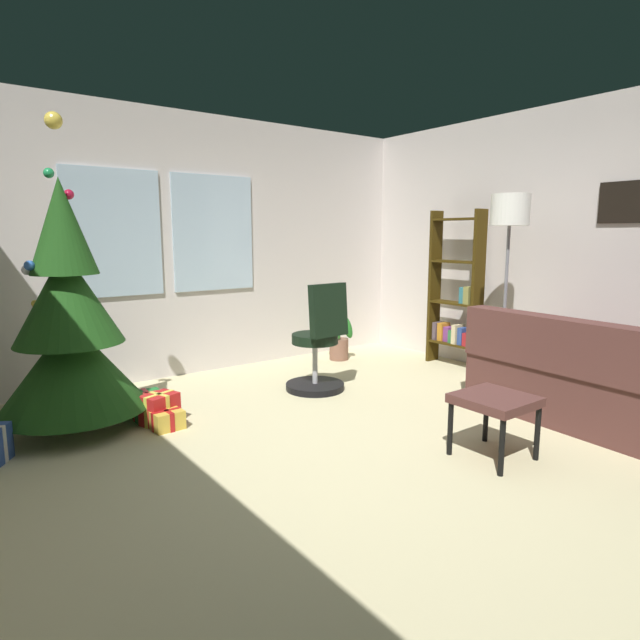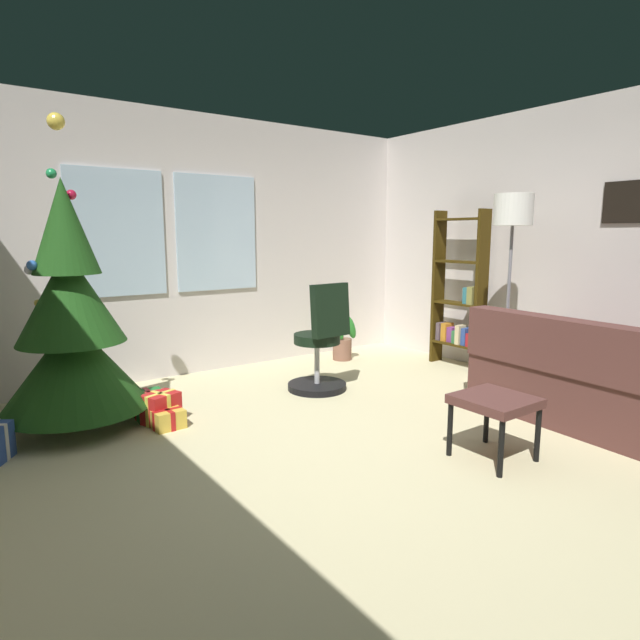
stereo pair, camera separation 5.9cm
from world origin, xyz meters
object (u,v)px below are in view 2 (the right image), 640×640
(holiday_tree, at_px, (72,328))
(gift_box_red, at_px, (161,408))
(couch, at_px, (636,390))
(gift_box_gold, at_px, (168,419))
(gift_box_green, at_px, (150,405))
(footstool, at_px, (495,405))
(bookshelf, at_px, (459,299))
(floor_lamp, at_px, (512,226))
(office_chair, at_px, (321,348))
(potted_plant, at_px, (341,339))

(holiday_tree, height_order, gift_box_red, holiday_tree)
(couch, relative_size, holiday_tree, 0.91)
(gift_box_gold, bearing_deg, gift_box_green, 97.39)
(footstool, relative_size, gift_box_red, 1.47)
(footstool, bearing_deg, bookshelf, 45.08)
(couch, relative_size, footstool, 4.60)
(footstool, height_order, floor_lamp, floor_lamp)
(footstool, relative_size, office_chair, 0.44)
(office_chair, height_order, bookshelf, bookshelf)
(gift_box_gold, bearing_deg, bookshelf, -0.30)
(couch, distance_m, office_chair, 2.59)
(footstool, xyz_separation_m, gift_box_gold, (-1.55, 1.80, -0.30))
(gift_box_red, bearing_deg, floor_lamp, -20.18)
(couch, bearing_deg, floor_lamp, 90.21)
(gift_box_red, bearing_deg, footstool, -51.25)
(footstool, relative_size, gift_box_gold, 1.94)
(couch, height_order, gift_box_red, couch)
(office_chair, relative_size, bookshelf, 0.60)
(gift_box_red, distance_m, gift_box_green, 0.17)
(holiday_tree, bearing_deg, gift_box_gold, -35.36)
(bookshelf, bearing_deg, gift_box_green, 174.54)
(couch, distance_m, footstool, 1.38)
(bookshelf, height_order, potted_plant, bookshelf)
(gift_box_red, distance_m, potted_plant, 2.61)
(couch, bearing_deg, holiday_tree, 144.38)
(gift_box_red, height_order, floor_lamp, floor_lamp)
(holiday_tree, distance_m, gift_box_green, 0.85)
(gift_box_green, xyz_separation_m, gift_box_gold, (0.04, -0.30, -0.04))
(couch, xyz_separation_m, gift_box_green, (-2.95, 2.39, -0.19))
(holiday_tree, relative_size, bookshelf, 1.33)
(office_chair, relative_size, floor_lamp, 0.56)
(floor_lamp, bearing_deg, gift_box_red, 159.82)
(footstool, distance_m, office_chair, 1.91)
(gift_box_green, xyz_separation_m, bookshelf, (3.37, -0.32, 0.65))
(bookshelf, bearing_deg, floor_lamp, -115.30)
(bookshelf, bearing_deg, gift_box_red, 177.38)
(holiday_tree, distance_m, potted_plant, 3.12)
(footstool, bearing_deg, gift_box_gold, 130.72)
(gift_box_red, relative_size, gift_box_gold, 1.32)
(holiday_tree, distance_m, office_chair, 2.13)
(office_chair, bearing_deg, holiday_tree, 172.05)
(floor_lamp, bearing_deg, office_chair, 143.01)
(footstool, xyz_separation_m, floor_lamp, (1.35, 0.87, 1.18))
(couch, bearing_deg, gift_box_green, 140.94)
(holiday_tree, bearing_deg, footstool, -46.19)
(gift_box_red, bearing_deg, bookshelf, -2.62)
(gift_box_gold, height_order, floor_lamp, floor_lamp)
(holiday_tree, xyz_separation_m, gift_box_red, (0.55, -0.26, -0.66))
(couch, relative_size, gift_box_gold, 8.91)
(gift_box_gold, bearing_deg, footstool, -49.28)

